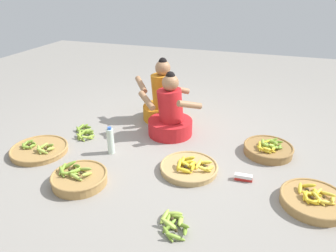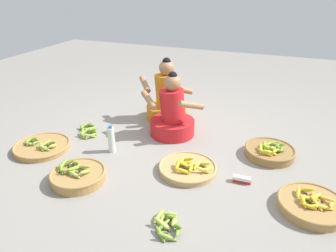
{
  "view_description": "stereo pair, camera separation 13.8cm",
  "coord_description": "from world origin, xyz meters",
  "px_view_note": "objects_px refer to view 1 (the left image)",
  "views": [
    {
      "loc": [
        0.9,
        -2.9,
        1.71
      ],
      "look_at": [
        0.0,
        -0.2,
        0.35
      ],
      "focal_mm": 33.79,
      "sensor_mm": 36.0,
      "label": 1
    },
    {
      "loc": [
        1.03,
        -2.85,
        1.71
      ],
      "look_at": [
        0.0,
        -0.2,
        0.35
      ],
      "focal_mm": 33.79,
      "sensor_mm": 36.0,
      "label": 2
    }
  ],
  "objects_px": {
    "banana_basket_back_left": "(189,167)",
    "water_bottle": "(111,141)",
    "banana_basket_front_left": "(39,149)",
    "vendor_woman_behind": "(163,100)",
    "packet_carton_stack": "(243,177)",
    "loose_bananas_mid_left": "(85,132)",
    "banana_basket_back_right": "(268,149)",
    "banana_basket_near_vendor": "(314,200)",
    "banana_basket_back_center": "(79,178)",
    "loose_bananas_front_right": "(174,223)",
    "vendor_woman_front": "(170,115)"
  },
  "relations": [
    {
      "from": "banana_basket_back_left",
      "to": "water_bottle",
      "type": "xyz_separation_m",
      "value": [
        -0.87,
        0.07,
        0.1
      ]
    },
    {
      "from": "banana_basket_front_left",
      "to": "vendor_woman_behind",
      "type": "bearing_deg",
      "value": 52.63
    },
    {
      "from": "packet_carton_stack",
      "to": "loose_bananas_mid_left",
      "type": "bearing_deg",
      "value": 169.72
    },
    {
      "from": "banana_basket_back_right",
      "to": "vendor_woman_behind",
      "type": "bearing_deg",
      "value": 159.62
    },
    {
      "from": "loose_bananas_mid_left",
      "to": "banana_basket_near_vendor",
      "type": "bearing_deg",
      "value": -11.74
    },
    {
      "from": "banana_basket_back_center",
      "to": "water_bottle",
      "type": "relative_size",
      "value": 1.67
    },
    {
      "from": "banana_basket_near_vendor",
      "to": "vendor_woman_behind",
      "type": "bearing_deg",
      "value": 144.48
    },
    {
      "from": "banana_basket_back_center",
      "to": "banana_basket_near_vendor",
      "type": "relative_size",
      "value": 0.93
    },
    {
      "from": "banana_basket_back_left",
      "to": "loose_bananas_front_right",
      "type": "height_order",
      "value": "banana_basket_back_left"
    },
    {
      "from": "banana_basket_near_vendor",
      "to": "banana_basket_front_left",
      "type": "relative_size",
      "value": 0.91
    },
    {
      "from": "banana_basket_back_left",
      "to": "loose_bananas_front_right",
      "type": "relative_size",
      "value": 1.83
    },
    {
      "from": "banana_basket_near_vendor",
      "to": "banana_basket_front_left",
      "type": "height_order",
      "value": "banana_basket_near_vendor"
    },
    {
      "from": "banana_basket_back_center",
      "to": "banana_basket_back_right",
      "type": "xyz_separation_m",
      "value": [
        1.6,
        1.09,
        0.0
      ]
    },
    {
      "from": "banana_basket_back_center",
      "to": "banana_basket_front_left",
      "type": "xyz_separation_m",
      "value": [
        -0.71,
        0.34,
        -0.02
      ]
    },
    {
      "from": "banana_basket_back_right",
      "to": "packet_carton_stack",
      "type": "distance_m",
      "value": 0.6
    },
    {
      "from": "banana_basket_back_center",
      "to": "banana_basket_back_right",
      "type": "height_order",
      "value": "banana_basket_back_center"
    },
    {
      "from": "loose_bananas_mid_left",
      "to": "loose_bananas_front_right",
      "type": "distance_m",
      "value": 1.84
    },
    {
      "from": "banana_basket_back_left",
      "to": "loose_bananas_mid_left",
      "type": "bearing_deg",
      "value": 165.67
    },
    {
      "from": "banana_basket_back_right",
      "to": "loose_bananas_mid_left",
      "type": "relative_size",
      "value": 1.4
    },
    {
      "from": "vendor_woman_front",
      "to": "water_bottle",
      "type": "height_order",
      "value": "vendor_woman_front"
    },
    {
      "from": "banana_basket_back_center",
      "to": "loose_bananas_mid_left",
      "type": "height_order",
      "value": "banana_basket_back_center"
    },
    {
      "from": "banana_basket_back_center",
      "to": "banana_basket_back_left",
      "type": "height_order",
      "value": "banana_basket_back_center"
    },
    {
      "from": "banana_basket_back_center",
      "to": "water_bottle",
      "type": "distance_m",
      "value": 0.59
    },
    {
      "from": "vendor_woman_behind",
      "to": "packet_carton_stack",
      "type": "bearing_deg",
      "value": -42.77
    },
    {
      "from": "vendor_woman_front",
      "to": "packet_carton_stack",
      "type": "height_order",
      "value": "vendor_woman_front"
    },
    {
      "from": "water_bottle",
      "to": "banana_basket_back_center",
      "type": "bearing_deg",
      "value": -91.63
    },
    {
      "from": "banana_basket_back_center",
      "to": "water_bottle",
      "type": "height_order",
      "value": "water_bottle"
    },
    {
      "from": "vendor_woman_behind",
      "to": "banana_basket_back_right",
      "type": "xyz_separation_m",
      "value": [
        1.35,
        -0.5,
        -0.2
      ]
    },
    {
      "from": "banana_basket_back_center",
      "to": "packet_carton_stack",
      "type": "distance_m",
      "value": 1.5
    },
    {
      "from": "loose_bananas_mid_left",
      "to": "water_bottle",
      "type": "xyz_separation_m",
      "value": [
        0.5,
        -0.28,
        0.11
      ]
    },
    {
      "from": "water_bottle",
      "to": "packet_carton_stack",
      "type": "distance_m",
      "value": 1.39
    },
    {
      "from": "loose_bananas_front_right",
      "to": "loose_bananas_mid_left",
      "type": "bearing_deg",
      "value": 142.7
    },
    {
      "from": "banana_basket_back_center",
      "to": "loose_bananas_front_right",
      "type": "distance_m",
      "value": 1.01
    },
    {
      "from": "banana_basket_back_right",
      "to": "banana_basket_front_left",
      "type": "bearing_deg",
      "value": -162.02
    },
    {
      "from": "water_bottle",
      "to": "vendor_woman_behind",
      "type": "bearing_deg",
      "value": 77.41
    },
    {
      "from": "banana_basket_near_vendor",
      "to": "banana_basket_back_right",
      "type": "xyz_separation_m",
      "value": [
        -0.39,
        0.74,
        0.01
      ]
    },
    {
      "from": "vendor_woman_front",
      "to": "banana_basket_near_vendor",
      "type": "distance_m",
      "value": 1.75
    },
    {
      "from": "vendor_woman_behind",
      "to": "banana_basket_near_vendor",
      "type": "height_order",
      "value": "vendor_woman_behind"
    },
    {
      "from": "banana_basket_front_left",
      "to": "banana_basket_back_left",
      "type": "relative_size",
      "value": 1.06
    },
    {
      "from": "vendor_woman_front",
      "to": "banana_basket_front_left",
      "type": "xyz_separation_m",
      "value": [
        -1.18,
        -0.86,
        -0.2
      ]
    },
    {
      "from": "banana_basket_near_vendor",
      "to": "loose_bananas_front_right",
      "type": "height_order",
      "value": "banana_basket_near_vendor"
    },
    {
      "from": "vendor_woman_front",
      "to": "loose_bananas_front_right",
      "type": "xyz_separation_m",
      "value": [
        0.51,
        -1.45,
        -0.21
      ]
    },
    {
      "from": "banana_basket_near_vendor",
      "to": "water_bottle",
      "type": "relative_size",
      "value": 1.8
    },
    {
      "from": "banana_basket_back_center",
      "to": "vendor_woman_behind",
      "type": "bearing_deg",
      "value": 81.34
    },
    {
      "from": "banana_basket_back_left",
      "to": "packet_carton_stack",
      "type": "xyz_separation_m",
      "value": [
        0.51,
        0.01,
        -0.01
      ]
    },
    {
      "from": "banana_basket_front_left",
      "to": "loose_bananas_mid_left",
      "type": "bearing_deg",
      "value": 66.04
    },
    {
      "from": "loose_bananas_mid_left",
      "to": "packet_carton_stack",
      "type": "height_order",
      "value": "loose_bananas_mid_left"
    },
    {
      "from": "vendor_woman_behind",
      "to": "banana_basket_back_left",
      "type": "xyz_separation_m",
      "value": [
        0.65,
        -1.08,
        -0.22
      ]
    },
    {
      "from": "banana_basket_back_center",
      "to": "banana_basket_front_left",
      "type": "relative_size",
      "value": 0.85
    },
    {
      "from": "banana_basket_near_vendor",
      "to": "water_bottle",
      "type": "height_order",
      "value": "water_bottle"
    }
  ]
}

